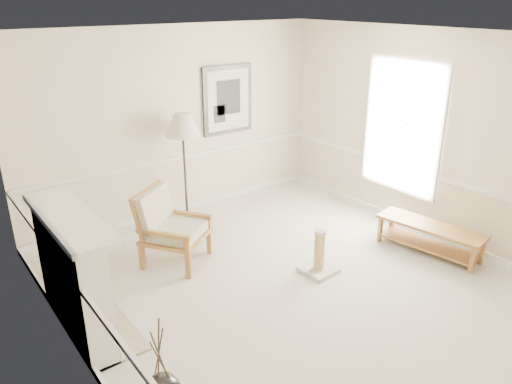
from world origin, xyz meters
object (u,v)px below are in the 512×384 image
at_px(armchair, 167,224).
at_px(floor_lamp, 183,128).
at_px(bench, 430,234).
at_px(scratching_post, 319,259).

height_order(armchair, floor_lamp, floor_lamp).
xyz_separation_m(armchair, floor_lamp, (0.84, 1.03, 0.93)).
distance_m(armchair, floor_lamp, 1.62).
bearing_deg(floor_lamp, armchair, -129.40).
height_order(floor_lamp, bench, floor_lamp).
bearing_deg(floor_lamp, scratching_post, -77.70).
bearing_deg(scratching_post, armchair, 134.31).
xyz_separation_m(armchair, bench, (2.94, -1.92, -0.25)).
relative_size(armchair, bench, 0.72).
bearing_deg(armchair, floor_lamp, 15.71).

